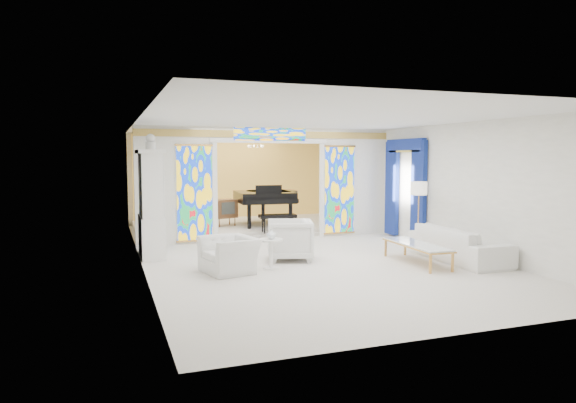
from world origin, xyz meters
name	(u,v)px	position (x,y,z in m)	size (l,w,h in m)	color
floor	(295,252)	(0.00, 0.00, 0.00)	(12.00, 12.00, 0.00)	silver
ceiling	(295,123)	(0.00, 0.00, 3.00)	(7.00, 12.00, 0.02)	white
wall_back	(234,178)	(0.00, 6.00, 1.50)	(7.00, 0.02, 3.00)	silver
wall_front	(464,216)	(0.00, -6.00, 1.50)	(7.00, 0.02, 3.00)	silver
wall_left	(139,191)	(-3.50, 0.00, 1.50)	(0.02, 12.00, 3.00)	silver
wall_right	(423,185)	(3.50, 0.00, 1.50)	(0.02, 12.00, 3.00)	silver
partition_wall	(269,178)	(0.00, 2.00, 1.65)	(7.00, 0.22, 3.00)	silver
stained_glass_left	(195,193)	(-2.03, 1.89, 1.30)	(0.90, 0.04, 2.40)	gold
stained_glass_right	(339,190)	(2.03, 1.89, 1.30)	(0.90, 0.04, 2.40)	gold
stained_glass_transom	(270,134)	(0.00, 1.89, 2.82)	(2.00, 0.04, 0.34)	gold
alcove_platform	(249,226)	(0.00, 4.10, 0.09)	(6.80, 3.80, 0.18)	silver
gold_curtain_back	(235,178)	(0.00, 5.88, 1.50)	(6.70, 0.10, 2.90)	#F9C356
chandelier	(256,146)	(0.20, 4.00, 2.55)	(0.48, 0.48, 0.30)	#C79045
blue_drapes	(405,181)	(3.40, 0.70, 1.58)	(0.14, 1.85, 2.65)	navy
china_cabinet	(151,204)	(-3.22, 0.60, 1.17)	(0.56, 1.46, 2.72)	white
armchair_left	(229,255)	(-1.94, -1.59, 0.34)	(1.05, 0.92, 0.68)	white
armchair_right	(290,240)	(-0.44, -0.87, 0.44)	(0.94, 0.97, 0.88)	white
sofa	(458,244)	(2.95, -2.15, 0.36)	(2.47, 0.97, 0.72)	silver
side_table	(271,249)	(-1.09, -1.58, 0.39)	(0.54, 0.54, 0.60)	white
vase	(271,234)	(-1.09, -1.58, 0.70)	(0.19, 0.19, 0.20)	silver
coffee_table	(417,245)	(1.92, -2.14, 0.39)	(0.68, 1.94, 0.43)	white
floor_lamp	(419,192)	(2.95, -0.63, 1.39)	(0.43, 0.43, 1.63)	#C79045
grand_piano	(268,197)	(0.49, 3.65, 1.01)	(2.09, 3.11, 1.23)	black
tv_console	(224,209)	(-0.86, 3.70, 0.69)	(0.78, 0.63, 0.78)	brown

